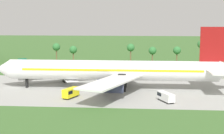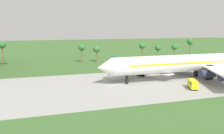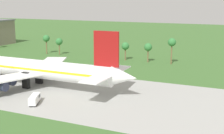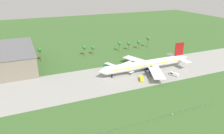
% 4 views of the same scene
% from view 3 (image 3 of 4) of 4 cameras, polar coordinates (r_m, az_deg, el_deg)
% --- Properties ---
extents(jet_airliner, '(76.48, 52.59, 19.24)m').
position_cam_3_polar(jet_airliner, '(106.40, -15.05, -0.20)').
color(jet_airliner, white).
rests_on(jet_airliner, ground_plane).
extents(regional_aircraft, '(29.68, 27.06, 8.67)m').
position_cam_3_polar(regional_aircraft, '(126.73, -18.66, 0.13)').
color(regional_aircraft, white).
rests_on(regional_aircraft, ground_plane).
extents(baggage_tug, '(4.52, 6.58, 2.42)m').
position_cam_3_polar(baggage_tug, '(88.40, -13.97, -5.69)').
color(baggage_tug, black).
rests_on(baggage_tug, ground_plane).
extents(palm_tree_row, '(108.69, 3.60, 12.15)m').
position_cam_3_polar(palm_tree_row, '(154.63, -4.57, 4.73)').
color(palm_tree_row, brown).
rests_on(palm_tree_row, ground_plane).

